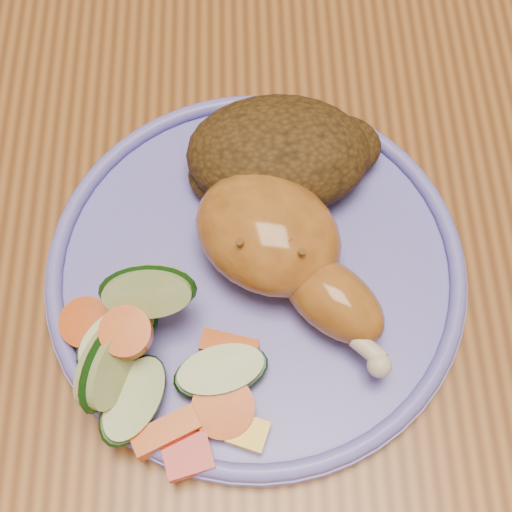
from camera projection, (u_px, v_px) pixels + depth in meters
name	position (u px, v px, depth m)	size (l,w,h in m)	color
ground	(278.00, 431.00, 1.14)	(4.00, 4.00, 0.00)	brown
dining_table	(303.00, 247.00, 0.54)	(0.90, 1.40, 0.75)	brown
plate	(256.00, 271.00, 0.44)	(0.25, 0.25, 0.01)	#6C69D4
plate_rim	(256.00, 263.00, 0.43)	(0.25, 0.25, 0.01)	#6C69D4
chicken_leg	(283.00, 249.00, 0.41)	(0.13, 0.14, 0.05)	#B06925
rice_pilaf	(282.00, 154.00, 0.44)	(0.12, 0.08, 0.05)	#422C10
vegetable_pile	(151.00, 359.00, 0.39)	(0.12, 0.12, 0.06)	#A50A05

